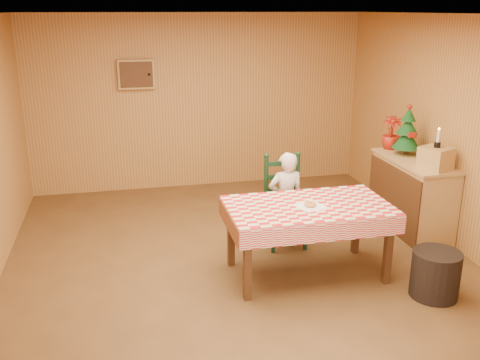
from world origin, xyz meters
name	(u,v)px	position (x,y,z in m)	size (l,w,h in m)	color
ground	(244,271)	(0.00, 0.00, 0.00)	(6.00, 6.00, 0.00)	brown
cabin_walls	(233,91)	(0.00, 0.53, 1.83)	(5.10, 6.05, 2.65)	#B78142
dining_table	(308,212)	(0.61, -0.20, 0.69)	(1.66, 0.96, 0.77)	#4D2A14
ladder_chair	(284,203)	(0.61, 0.59, 0.50)	(0.44, 0.40, 1.08)	black
seated_child	(286,200)	(0.61, 0.53, 0.56)	(0.41, 0.27, 1.12)	silver
napkin	(310,206)	(0.61, -0.25, 0.77)	(0.26, 0.26, 0.00)	white
donut	(310,204)	(0.61, -0.25, 0.79)	(0.12, 0.12, 0.04)	#D78E4D
shelf_unit	(411,196)	(2.23, 0.57, 0.47)	(0.54, 1.24, 0.93)	tan
crate	(436,158)	(2.24, 0.17, 1.06)	(0.30, 0.30, 0.25)	tan
christmas_tree	(407,132)	(2.24, 0.82, 1.21)	(0.34, 0.34, 0.62)	#4D2A14
flower_arrangement	(391,133)	(2.19, 1.12, 1.14)	(0.23, 0.23, 0.42)	#9E1D0E
candle_set	(438,142)	(2.24, 0.17, 1.24)	(0.07, 0.07, 0.22)	black
storage_bin	(435,274)	(1.66, -0.90, 0.23)	(0.46, 0.46, 0.46)	black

